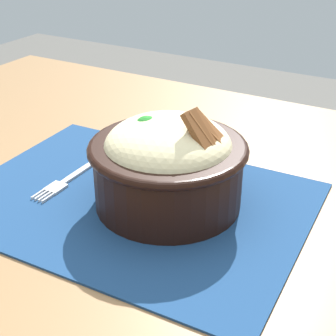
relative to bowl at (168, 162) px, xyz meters
name	(u,v)px	position (x,y,z in m)	size (l,w,h in m)	color
table	(125,249)	(0.04, 0.04, -0.12)	(1.20, 0.95, 0.75)	olive
placemat	(133,201)	(0.04, 0.02, -0.06)	(0.44, 0.32, 0.00)	navy
bowl	(168,162)	(0.00, 0.00, 0.00)	(0.20, 0.20, 0.14)	black
fork	(67,180)	(0.15, 0.02, -0.06)	(0.02, 0.14, 0.00)	silver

